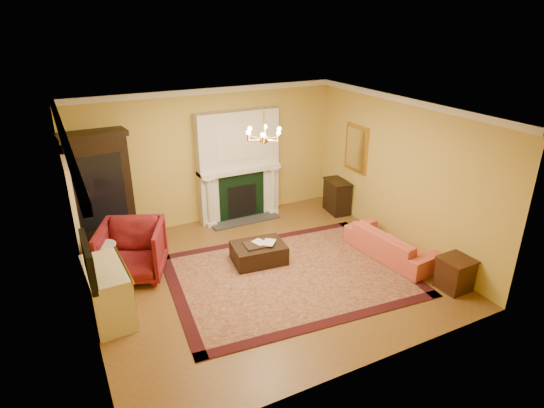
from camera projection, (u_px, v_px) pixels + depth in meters
floor at (265, 274)px, 8.39m from camera, size 6.00×5.50×0.02m
ceiling at (264, 111)px, 7.22m from camera, size 6.00×5.50×0.02m
wall_back at (210, 157)px, 10.07m from camera, size 6.00×0.02×3.00m
wall_front at (363, 275)px, 5.54m from camera, size 6.00×0.02×3.00m
wall_left at (77, 234)px, 6.55m from camera, size 0.02×5.50×3.00m
wall_right at (400, 173)px, 9.06m from camera, size 0.02×5.50×3.00m
fireplace at (239, 168)px, 10.29m from camera, size 1.90×0.70×2.50m
crown_molding at (240, 105)px, 8.03m from camera, size 6.00×5.50×0.12m
doorway at (75, 218)px, 8.15m from camera, size 0.08×1.05×2.10m
tv_panel at (88, 261)px, 6.14m from camera, size 0.09×0.95×0.58m
gilt_mirror at (356, 148)px, 10.13m from camera, size 0.06×0.76×1.05m
chandelier at (264, 136)px, 7.37m from camera, size 0.63×0.55×0.53m
oriental_rug at (290, 275)px, 8.33m from camera, size 4.52×3.55×0.02m
china_cabinet at (101, 194)px, 8.99m from camera, size 1.20×0.66×2.29m
wingback_armchair at (132, 248)px, 8.13m from camera, size 1.39×1.35×1.11m
pedestal_table at (107, 259)px, 8.07m from camera, size 0.40×0.40×0.71m
commode at (108, 292)px, 7.05m from camera, size 0.62×1.22×0.89m
coral_sofa at (392, 239)px, 8.84m from camera, size 0.76×1.98×0.76m
end_table at (455, 274)px, 7.84m from camera, size 0.50×0.50×0.56m
console_table at (337, 197)px, 10.85m from camera, size 0.47×0.73×0.77m
leather_ottoman at (259, 253)px, 8.71m from camera, size 1.05×0.82×0.36m
ottoman_tray at (257, 244)px, 8.60m from camera, size 0.51×0.41×0.03m
book_a at (256, 239)px, 8.51m from camera, size 0.19×0.08×0.26m
book_b at (264, 236)px, 8.59m from camera, size 0.17×0.16×0.29m
topiary_left at (216, 161)px, 9.92m from camera, size 0.16×0.16×0.43m
topiary_right at (268, 153)px, 10.45m from camera, size 0.16×0.16×0.42m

